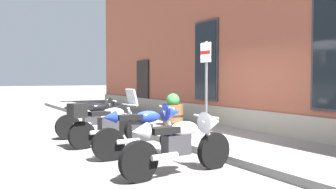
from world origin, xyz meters
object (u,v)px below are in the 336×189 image
motorcycle_white_sport (183,141)px  motorcycle_silver_touring (106,122)px  motorcycle_blue_sport (147,128)px  parking_sign (206,76)px  motorcycle_black_sport (96,116)px  barrel_planter (173,112)px

motorcycle_white_sport → motorcycle_silver_touring: bearing=-175.5°
motorcycle_silver_touring → motorcycle_white_sport: bearing=4.5°
motorcycle_blue_sport → parking_sign: size_ratio=0.91×
motorcycle_black_sport → parking_sign: bearing=35.4°
motorcycle_black_sport → parking_sign: (2.46, 1.75, 1.04)m
motorcycle_silver_touring → motorcycle_white_sport: 2.96m
motorcycle_black_sport → barrel_planter: size_ratio=2.09×
motorcycle_black_sport → motorcycle_blue_sport: 2.83m
motorcycle_black_sport → motorcycle_white_sport: motorcycle_black_sport is taller
motorcycle_blue_sport → parking_sign: 2.00m
motorcycle_black_sport → parking_sign: parking_sign is taller
motorcycle_silver_touring → barrel_planter: (-1.43, 2.61, 0.00)m
motorcycle_white_sport → barrel_planter: (-4.38, 2.38, 0.00)m
barrel_planter → parking_sign: bearing=-14.0°
motorcycle_blue_sport → barrel_planter: 3.73m
parking_sign → barrel_planter: (-2.57, 0.64, -1.05)m
motorcycle_blue_sport → motorcycle_white_sport: 1.46m
barrel_planter → motorcycle_black_sport: bearing=-87.5°
parking_sign → motorcycle_blue_sport: bearing=-77.8°
motorcycle_silver_touring → parking_sign: (1.13, 1.97, 1.06)m
motorcycle_blue_sport → motorcycle_white_sport: motorcycle_blue_sport is taller
barrel_planter → motorcycle_silver_touring: bearing=-61.2°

